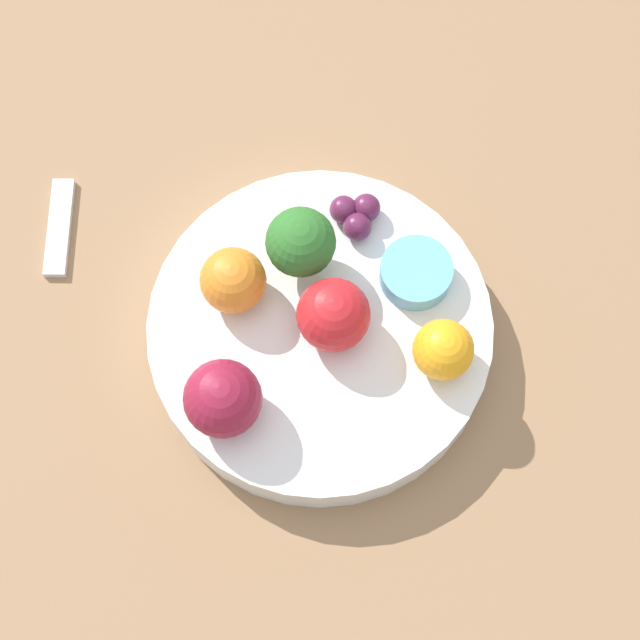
{
  "coord_description": "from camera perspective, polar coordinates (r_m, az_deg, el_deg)",
  "views": [
    {
      "loc": [
        -0.05,
        0.24,
        0.74
      ],
      "look_at": [
        0.0,
        0.0,
        0.06
      ],
      "focal_mm": 60.0,
      "sensor_mm": 36.0,
      "label": 1
    }
  ],
  "objects": [
    {
      "name": "table_surface",
      "position": [
        0.77,
        -0.0,
        -1.4
      ],
      "size": [
        1.2,
        1.2,
        0.02
      ],
      "color": "#936D4C",
      "rests_on": "ground_plane"
    },
    {
      "name": "apple_red",
      "position": [
        0.68,
        -5.21,
        -4.2
      ],
      "size": [
        0.05,
        0.05,
        0.05
      ],
      "color": "maroon",
      "rests_on": "bowl"
    },
    {
      "name": "apple_green",
      "position": [
        0.7,
        0.65,
        -0.05
      ],
      "size": [
        0.05,
        0.05,
        0.05
      ],
      "color": "red",
      "rests_on": "bowl"
    },
    {
      "name": "ground_plane",
      "position": [
        0.78,
        -0.0,
        -1.64
      ],
      "size": [
        6.0,
        6.0,
        0.0
      ],
      "primitive_type": "plane",
      "color": "gray"
    },
    {
      "name": "bowl",
      "position": [
        0.74,
        -0.0,
        -0.73
      ],
      "size": [
        0.24,
        0.24,
        0.03
      ],
      "color": "white",
      "rests_on": "table_surface"
    },
    {
      "name": "orange_back",
      "position": [
        0.71,
        -4.66,
        2.12
      ],
      "size": [
        0.04,
        0.04,
        0.04
      ],
      "color": "orange",
      "rests_on": "bowl"
    },
    {
      "name": "grape_cluster",
      "position": [
        0.75,
        1.94,
        5.63
      ],
      "size": [
        0.03,
        0.04,
        0.02
      ],
      "color": "#5B1E42",
      "rests_on": "bowl"
    },
    {
      "name": "spoon",
      "position": [
        0.81,
        -13.73,
        4.82
      ],
      "size": [
        0.03,
        0.08,
        0.01
      ],
      "color": "silver",
      "rests_on": "table_surface"
    },
    {
      "name": "small_cup",
      "position": [
        0.73,
        5.14,
        2.52
      ],
      "size": [
        0.05,
        0.05,
        0.02
      ],
      "color": "#66B2DB",
      "rests_on": "bowl"
    },
    {
      "name": "orange_front",
      "position": [
        0.7,
        6.59,
        -1.59
      ],
      "size": [
        0.04,
        0.04,
        0.04
      ],
      "color": "orange",
      "rests_on": "bowl"
    },
    {
      "name": "broccoli",
      "position": [
        0.71,
        -1.04,
        4.13
      ],
      "size": [
        0.05,
        0.05,
        0.06
      ],
      "color": "#99C17A",
      "rests_on": "bowl"
    }
  ]
}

